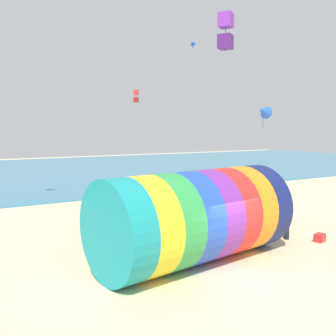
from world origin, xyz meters
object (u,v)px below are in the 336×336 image
object	(u,v)px
kite_blue_parafoil	(193,44)
kite_blue_delta	(263,111)
giant_inflatable_tube	(195,216)
kite_red_box	(136,96)
cooler_box	(320,238)
kite_handler	(287,220)
kite_purple_box	(226,31)

from	to	relation	value
kite_blue_parafoil	kite_blue_delta	size ratio (longest dim) A/B	0.61
giant_inflatable_tube	kite_red_box	bearing A→B (deg)	73.29
kite_blue_delta	cooler_box	xyz separation A→B (m)	(-3.50, -7.38, -6.08)
giant_inflatable_tube	kite_blue_delta	distance (m)	12.68
kite_blue_delta	kite_handler	bearing A→B (deg)	-125.36
giant_inflatable_tube	kite_purple_box	bearing A→B (deg)	37.68
giant_inflatable_tube	cooler_box	size ratio (longest dim) A/B	15.80
kite_blue_parafoil	cooler_box	world-z (taller)	kite_blue_parafoil
kite_blue_delta	cooler_box	size ratio (longest dim) A/B	3.21
kite_red_box	cooler_box	size ratio (longest dim) A/B	1.89
giant_inflatable_tube	kite_blue_delta	size ratio (longest dim) A/B	4.92
kite_blue_parafoil	kite_blue_delta	bearing A→B (deg)	-87.18
kite_red_box	cooler_box	distance (m)	16.92
giant_inflatable_tube	kite_handler	bearing A→B (deg)	2.90
kite_handler	cooler_box	world-z (taller)	kite_handler
kite_blue_delta	kite_blue_parafoil	bearing A→B (deg)	92.82
giant_inflatable_tube	kite_red_box	distance (m)	16.05
kite_handler	kite_red_box	xyz separation A→B (m)	(-1.02, 14.06, 6.65)
kite_blue_delta	giant_inflatable_tube	bearing A→B (deg)	-146.03
giant_inflatable_tube	kite_handler	xyz separation A→B (m)	(5.33, 0.27, -0.85)
kite_blue_delta	cooler_box	world-z (taller)	kite_blue_delta
kite_blue_delta	cooler_box	bearing A→B (deg)	-115.39
kite_red_box	kite_blue_parafoil	bearing A→B (deg)	0.30
kite_red_box	cooler_box	xyz separation A→B (m)	(2.03, -15.08, -7.38)
giant_inflatable_tube	kite_blue_parafoil	xyz separation A→B (m)	(9.45, 14.36, 10.21)
giant_inflatable_tube	kite_purple_box	size ratio (longest dim) A/B	4.68
kite_handler	kite_red_box	bearing A→B (deg)	94.17
kite_blue_parafoil	kite_blue_delta	world-z (taller)	kite_blue_parafoil
kite_blue_parafoil	kite_purple_box	size ratio (longest dim) A/B	0.58
kite_blue_parafoil	cooler_box	distance (m)	19.41
kite_red_box	giant_inflatable_tube	bearing A→B (deg)	-106.71
kite_handler	kite_purple_box	size ratio (longest dim) A/B	1.01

